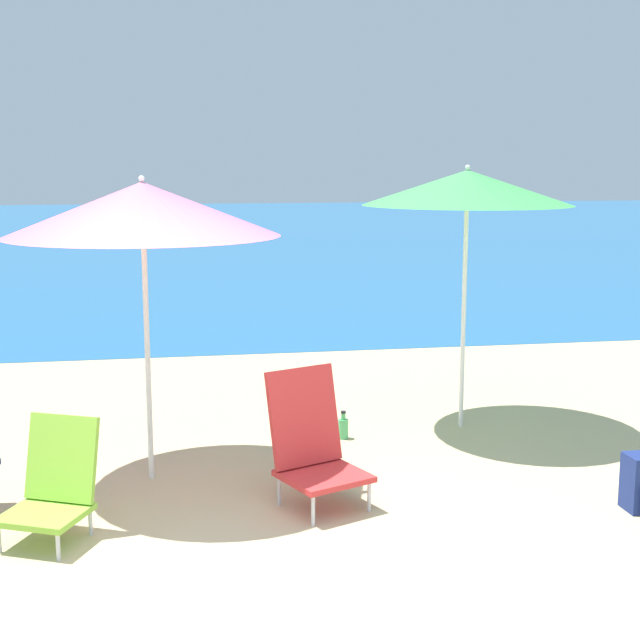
{
  "coord_description": "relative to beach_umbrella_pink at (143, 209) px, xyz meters",
  "views": [
    {
      "loc": [
        -0.38,
        -4.23,
        2.13
      ],
      "look_at": [
        0.74,
        2.14,
        1.0
      ],
      "focal_mm": 50.0,
      "sensor_mm": 36.0,
      "label": 1
    }
  ],
  "objects": [
    {
      "name": "beach_chair_red",
      "position": [
        1.02,
        -0.62,
        -1.45
      ],
      "size": [
        0.66,
        0.7,
        0.85
      ],
      "rotation": [
        0.0,
        0.0,
        0.4
      ],
      "color": "silver",
      "rests_on": "ground"
    },
    {
      "name": "beach_umbrella_green",
      "position": [
        2.5,
        0.81,
        0.11
      ],
      "size": [
        1.67,
        1.67,
        2.13
      ],
      "color": "white",
      "rests_on": "ground"
    },
    {
      "name": "beach_umbrella_pink",
      "position": [
        0.0,
        0.0,
        0.0
      ],
      "size": [
        1.81,
        1.81,
        2.06
      ],
      "color": "white",
      "rests_on": "ground"
    },
    {
      "name": "sea_water",
      "position": [
        0.51,
        23.94,
        -1.84
      ],
      "size": [
        60.0,
        40.0,
        0.01
      ],
      "color": "#23669E",
      "rests_on": "ground"
    },
    {
      "name": "beach_chair_lime",
      "position": [
        -0.53,
        -0.89,
        -1.53
      ],
      "size": [
        0.6,
        0.62,
        0.69
      ],
      "rotation": [
        0.0,
        0.0,
        -0.44
      ],
      "color": "silver",
      "rests_on": "ground"
    },
    {
      "name": "ground_plane",
      "position": [
        0.51,
        -1.74,
        -1.84
      ],
      "size": [
        60.0,
        60.0,
        0.0
      ],
      "primitive_type": "plane",
      "color": "#C6B284"
    },
    {
      "name": "water_bottle",
      "position": [
        1.48,
        0.66,
        -1.76
      ],
      "size": [
        0.08,
        0.08,
        0.22
      ],
      "color": "#4CB266",
      "rests_on": "ground"
    }
  ]
}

